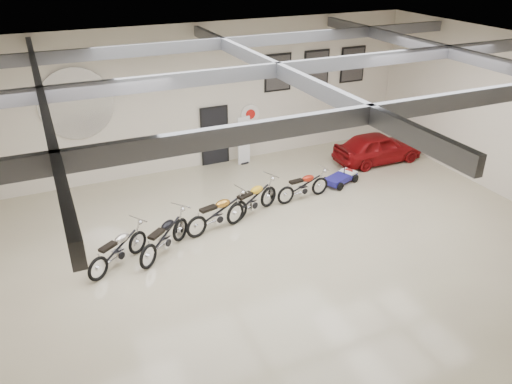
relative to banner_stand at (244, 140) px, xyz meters
name	(u,v)px	position (x,y,z in m)	size (l,w,h in m)	color
floor	(274,247)	(-1.45, -5.50, -0.91)	(16.00, 12.00, 0.01)	tan
ceiling	(278,59)	(-1.45, -5.50, 4.09)	(16.00, 12.00, 0.01)	gray
back_wall	(199,98)	(-1.45, 0.50, 1.59)	(16.00, 0.02, 5.00)	beige
right_wall	(511,119)	(6.55, -5.50, 1.59)	(0.02, 12.00, 5.00)	beige
ceiling_beams	(278,70)	(-1.45, -5.50, 3.84)	(15.80, 11.80, 0.32)	#56575D
door	(215,136)	(-0.95, 0.45, 0.14)	(0.92, 0.08, 2.10)	black
logo_plaque	(76,104)	(-5.45, 0.45, 1.89)	(2.30, 0.06, 1.16)	silver
poster_left	(278,73)	(1.55, 0.46, 2.19)	(1.05, 0.08, 1.35)	black
poster_mid	(316,68)	(3.15, 0.46, 2.19)	(1.05, 0.08, 1.35)	black
poster_right	(352,64)	(4.75, 0.46, 2.19)	(1.05, 0.08, 1.35)	black
oil_sign	(250,114)	(0.45, 0.45, 0.79)	(0.72, 0.10, 0.72)	white
banner_stand	(244,140)	(0.00, 0.00, 0.00)	(0.49, 0.20, 1.82)	white
motorcycle_silver	(118,249)	(-5.39, -4.66, -0.40)	(1.94, 0.60, 1.01)	silver
motorcycle_black	(164,236)	(-4.19, -4.59, -0.38)	(2.03, 0.63, 1.06)	silver
motorcycle_gold	(218,213)	(-2.50, -4.00, -0.38)	(2.03, 0.63, 1.06)	silver
motorcycle_yellow	(252,199)	(-1.28, -3.65, -0.37)	(2.05, 0.64, 1.07)	silver
motorcycle_red	(303,185)	(0.59, -3.38, -0.43)	(1.85, 0.57, 0.96)	silver
go_kart	(343,175)	(2.43, -2.85, -0.63)	(1.55, 0.70, 0.56)	navy
vintage_car	(378,147)	(4.55, -1.86, -0.34)	(3.33, 1.34, 1.13)	maroon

